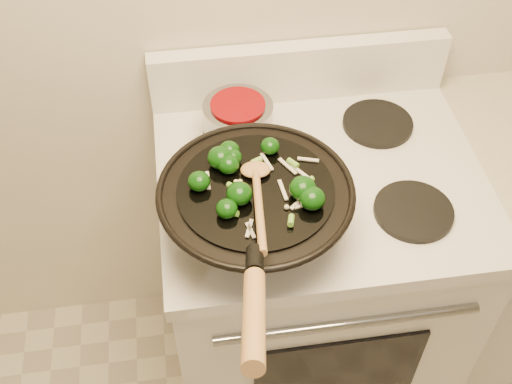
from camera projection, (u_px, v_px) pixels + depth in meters
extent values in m
cube|color=white|center=(309.00, 287.00, 1.89)|extent=(0.76, 0.64, 0.88)
cube|color=white|center=(321.00, 180.00, 1.55)|extent=(0.78, 0.66, 0.04)
cube|color=white|center=(299.00, 71.00, 1.67)|extent=(0.78, 0.05, 0.16)
cylinder|color=gray|center=(348.00, 324.00, 1.42)|extent=(0.60, 0.02, 0.02)
cube|color=black|center=(338.00, 371.00, 1.59)|extent=(0.42, 0.01, 0.28)
cylinder|color=black|center=(256.00, 229.00, 1.41)|extent=(0.18, 0.18, 0.01)
cylinder|color=black|center=(414.00, 211.00, 1.45)|extent=(0.18, 0.18, 0.01)
cylinder|color=black|center=(239.00, 137.00, 1.61)|extent=(0.18, 0.18, 0.01)
cylinder|color=black|center=(378.00, 123.00, 1.65)|extent=(0.18, 0.18, 0.01)
torus|color=black|center=(256.00, 191.00, 1.32)|extent=(0.41, 0.41, 0.01)
cylinder|color=black|center=(256.00, 190.00, 1.32)|extent=(0.32, 0.32, 0.01)
cylinder|color=black|center=(255.00, 261.00, 1.11)|extent=(0.04, 0.07, 0.05)
cylinder|color=#AD7C44|center=(254.00, 318.00, 0.99)|extent=(0.07, 0.22, 0.10)
ellipsoid|color=#0B3708|center=(220.00, 158.00, 1.34)|extent=(0.05, 0.05, 0.05)
cylinder|color=#3E7329|center=(228.00, 162.00, 1.36)|extent=(0.02, 0.02, 0.01)
ellipsoid|color=#0B3708|center=(227.00, 209.00, 1.25)|extent=(0.04, 0.04, 0.04)
ellipsoid|color=#0B3708|center=(239.00, 194.00, 1.28)|extent=(0.05, 0.05, 0.04)
ellipsoid|color=#0B3708|center=(228.00, 164.00, 1.34)|extent=(0.05, 0.05, 0.04)
cylinder|color=#3E7329|center=(235.00, 168.00, 1.35)|extent=(0.02, 0.02, 0.02)
ellipsoid|color=#0B3708|center=(229.00, 150.00, 1.37)|extent=(0.04, 0.04, 0.04)
ellipsoid|color=#0B3708|center=(270.00, 146.00, 1.38)|extent=(0.04, 0.04, 0.04)
ellipsoid|color=#0B3708|center=(312.00, 198.00, 1.27)|extent=(0.05, 0.05, 0.04)
cylinder|color=#3E7329|center=(320.00, 203.00, 1.28)|extent=(0.02, 0.02, 0.01)
ellipsoid|color=#0B3708|center=(303.00, 188.00, 1.28)|extent=(0.06, 0.06, 0.05)
ellipsoid|color=#0B3708|center=(233.00, 157.00, 1.35)|extent=(0.04, 0.04, 0.03)
ellipsoid|color=#0B3708|center=(199.00, 181.00, 1.30)|extent=(0.05, 0.05, 0.04)
cylinder|color=#3E7329|center=(206.00, 185.00, 1.31)|extent=(0.02, 0.02, 0.02)
cube|color=#EBE7CC|center=(208.00, 180.00, 1.33)|extent=(0.01, 0.05, 0.00)
cube|color=#EBE7CC|center=(249.00, 228.00, 1.24)|extent=(0.02, 0.04, 0.00)
cube|color=#EBE7CC|center=(267.00, 162.00, 1.36)|extent=(0.02, 0.05, 0.00)
cube|color=#EBE7CC|center=(288.00, 166.00, 1.35)|extent=(0.03, 0.05, 0.00)
cube|color=#EBE7CC|center=(297.00, 204.00, 1.28)|extent=(0.03, 0.03, 0.00)
cube|color=#EBE7CC|center=(305.00, 205.00, 1.28)|extent=(0.05, 0.02, 0.00)
cube|color=#EBE7CC|center=(233.00, 198.00, 1.29)|extent=(0.04, 0.02, 0.00)
cube|color=#EBE7CC|center=(223.00, 149.00, 1.39)|extent=(0.04, 0.03, 0.00)
cube|color=#EBE7CC|center=(301.00, 173.00, 1.34)|extent=(0.04, 0.05, 0.00)
cube|color=#EBE7CC|center=(308.00, 160.00, 1.37)|extent=(0.05, 0.02, 0.00)
cube|color=#EBE7CC|center=(251.00, 230.00, 1.24)|extent=(0.02, 0.04, 0.00)
cube|color=#EBE7CC|center=(283.00, 190.00, 1.31)|extent=(0.01, 0.06, 0.00)
cylinder|color=#68A736|center=(234.00, 213.00, 1.26)|extent=(0.02, 0.03, 0.02)
cylinder|color=#68A736|center=(232.00, 186.00, 1.31)|extent=(0.03, 0.03, 0.02)
cylinder|color=#68A736|center=(291.00, 220.00, 1.25)|extent=(0.02, 0.03, 0.01)
cylinder|color=#68A736|center=(309.00, 181.00, 1.32)|extent=(0.02, 0.03, 0.02)
cylinder|color=#68A736|center=(257.00, 161.00, 1.36)|extent=(0.03, 0.03, 0.02)
cylinder|color=#68A736|center=(293.00, 163.00, 1.35)|extent=(0.02, 0.03, 0.01)
sphere|color=beige|center=(240.00, 182.00, 1.32)|extent=(0.01, 0.01, 0.01)
sphere|color=beige|center=(287.00, 207.00, 1.27)|extent=(0.01, 0.01, 0.01)
sphere|color=beige|center=(236.00, 182.00, 1.32)|extent=(0.01, 0.01, 0.01)
sphere|color=beige|center=(252.00, 172.00, 1.34)|extent=(0.01, 0.01, 0.01)
ellipsoid|color=#AD7C44|center=(256.00, 170.00, 1.34)|extent=(0.07, 0.05, 0.02)
cylinder|color=#AD7C44|center=(259.00, 208.00, 1.23)|extent=(0.04, 0.26, 0.07)
cylinder|color=gray|center=(238.00, 121.00, 1.57)|extent=(0.17, 0.17, 0.10)
cylinder|color=#720508|center=(238.00, 105.00, 1.53)|extent=(0.13, 0.13, 0.01)
cylinder|color=black|center=(237.00, 147.00, 1.45)|extent=(0.03, 0.11, 0.02)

